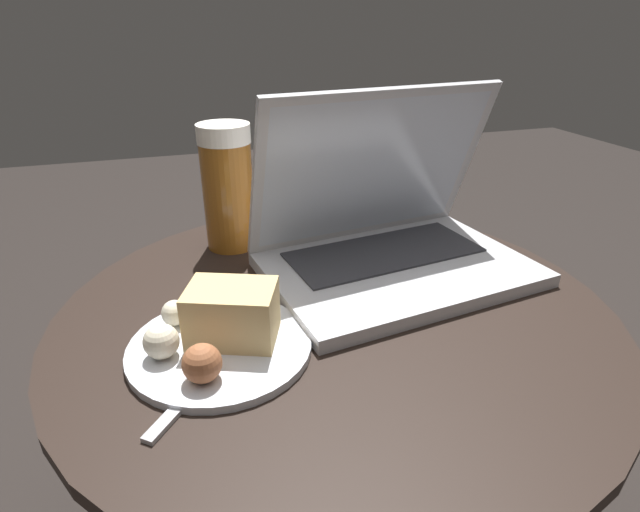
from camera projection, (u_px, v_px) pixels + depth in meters
table at (334, 399)px, 0.68m from camera, size 0.67×0.67×0.54m
laptop at (388, 234)px, 0.68m from camera, size 0.37×0.28×0.24m
beer_glass at (228, 187)px, 0.73m from camera, size 0.08×0.08×0.18m
snack_plate at (220, 332)px, 0.52m from camera, size 0.19×0.19×0.07m
fork at (220, 363)px, 0.51m from camera, size 0.14×0.16×0.00m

